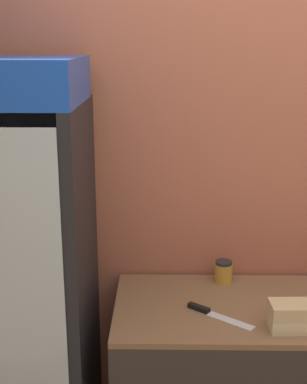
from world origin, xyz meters
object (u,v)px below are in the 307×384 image
at_px(chefs_knife, 211,313).
at_px(condiment_jar, 223,272).
at_px(sandwich_stack_bottom, 302,323).
at_px(sandwich_stack_middle, 303,310).
at_px(beverage_cooler, 13,260).

distance_m(chefs_knife, condiment_jar, 0.34).
xyz_separation_m(sandwich_stack_bottom, sandwich_stack_middle, (0.00, 0.00, 0.06)).
xyz_separation_m(sandwich_stack_middle, condiment_jar, (-0.28, 0.44, -0.03)).
distance_m(sandwich_stack_bottom, sandwich_stack_middle, 0.06).
height_order(beverage_cooler, condiment_jar, beverage_cooler).
bearing_deg(condiment_jar, beverage_cooler, -168.79).
bearing_deg(sandwich_stack_bottom, chefs_knife, 162.61).
xyz_separation_m(beverage_cooler, condiment_jar, (0.98, 0.19, -0.14)).
xyz_separation_m(chefs_knife, condiment_jar, (0.09, 0.33, 0.05)).
bearing_deg(sandwich_stack_bottom, beverage_cooler, 168.79).
distance_m(sandwich_stack_bottom, condiment_jar, 0.52).
relative_size(beverage_cooler, condiment_jar, 18.06).
bearing_deg(beverage_cooler, sandwich_stack_bottom, -11.21).
relative_size(chefs_knife, condiment_jar, 2.57).
relative_size(sandwich_stack_bottom, sandwich_stack_middle, 1.00).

